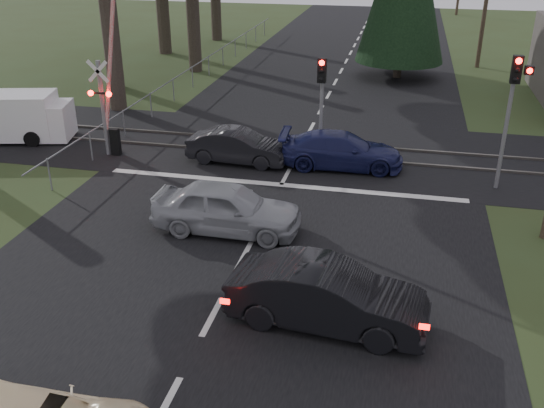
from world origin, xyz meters
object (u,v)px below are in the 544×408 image
(silver_car, at_px, (227,208))
(blue_sedan, at_px, (341,150))
(traffic_signal_center, at_px, (321,93))
(white_van, at_px, (10,117))
(dark_hatchback, at_px, (327,296))
(dark_car_far, at_px, (238,147))
(traffic_signal_right, at_px, (513,98))
(crossing_signal, at_px, (108,105))

(silver_car, bearing_deg, blue_sedan, -23.68)
(silver_car, bearing_deg, traffic_signal_center, -15.85)
(white_van, bearing_deg, dark_hatchback, -48.37)
(dark_car_far, bearing_deg, traffic_signal_right, -89.95)
(silver_car, height_order, dark_car_far, silver_car)
(traffic_signal_center, relative_size, dark_car_far, 1.04)
(dark_car_far, bearing_deg, silver_car, -164.48)
(dark_hatchback, bearing_deg, dark_car_far, 31.41)
(silver_car, bearing_deg, traffic_signal_right, -58.00)
(crossing_signal, xyz_separation_m, traffic_signal_center, (8.27, 0.89, 0.75))
(traffic_signal_right, height_order, blue_sedan, traffic_signal_right)
(crossing_signal, distance_m, traffic_signal_right, 14.88)
(dark_hatchback, distance_m, silver_car, 5.41)
(silver_car, xyz_separation_m, white_van, (-11.44, 6.22, 0.26))
(dark_hatchback, xyz_separation_m, blue_sedan, (-0.82, 10.11, -0.08))
(dark_hatchback, relative_size, dark_car_far, 1.17)
(crossing_signal, relative_size, dark_hatchback, 1.50)
(traffic_signal_center, height_order, dark_car_far, traffic_signal_center)
(silver_car, relative_size, blue_sedan, 0.96)
(dark_hatchback, bearing_deg, silver_car, 46.72)
(dark_hatchback, distance_m, blue_sedan, 10.14)
(dark_car_far, bearing_deg, crossing_signal, 96.47)
(dark_car_far, distance_m, white_van, 10.25)
(dark_hatchback, bearing_deg, white_van, 60.82)
(blue_sedan, bearing_deg, traffic_signal_center, 70.96)
(traffic_signal_center, bearing_deg, dark_hatchback, -80.68)
(dark_hatchback, bearing_deg, crossing_signal, 51.67)
(traffic_signal_right, distance_m, dark_hatchback, 10.66)
(traffic_signal_center, xyz_separation_m, dark_car_far, (-3.10, -0.62, -2.15))
(blue_sedan, bearing_deg, crossing_signal, 90.61)
(blue_sedan, bearing_deg, traffic_signal_right, -103.03)
(crossing_signal, bearing_deg, traffic_signal_right, -1.21)
(traffic_signal_right, bearing_deg, dark_car_far, 176.55)
(dark_hatchback, bearing_deg, traffic_signal_center, 14.48)
(traffic_signal_center, bearing_deg, dark_car_far, -168.65)
(traffic_signal_right, xyz_separation_m, dark_hatchback, (-4.85, -9.15, -2.55))
(dark_hatchback, height_order, blue_sedan, dark_hatchback)
(traffic_signal_center, height_order, dark_hatchback, traffic_signal_center)
(white_van, bearing_deg, blue_sedan, -14.69)
(blue_sedan, xyz_separation_m, dark_car_far, (-3.97, -0.38, -0.03))
(traffic_signal_center, bearing_deg, blue_sedan, -15.60)
(blue_sedan, bearing_deg, dark_car_far, 92.00)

